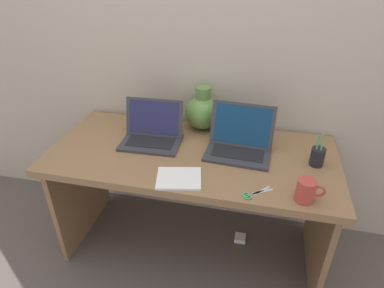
% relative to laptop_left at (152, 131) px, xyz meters
% --- Properties ---
extents(ground_plane, '(6.00, 6.00, 0.00)m').
position_rel_laptop_left_xyz_m(ground_plane, '(0.24, -0.07, -0.76)').
color(ground_plane, '#564C47').
extents(back_wall, '(4.40, 0.04, 2.40)m').
position_rel_laptop_left_xyz_m(back_wall, '(0.24, 0.31, 0.44)').
color(back_wall, '#BCAD99').
rests_on(back_wall, ground).
extents(desk, '(1.51, 0.69, 0.70)m').
position_rel_laptop_left_xyz_m(desk, '(0.24, -0.07, -0.20)').
color(desk, olive).
rests_on(desk, ground).
extents(laptop_left, '(0.33, 0.24, 0.22)m').
position_rel_laptop_left_xyz_m(laptop_left, '(0.00, 0.00, 0.00)').
color(laptop_left, '#333338').
rests_on(laptop_left, desk).
extents(laptop_right, '(0.35, 0.26, 0.24)m').
position_rel_laptop_left_xyz_m(laptop_right, '(0.48, 0.00, 0.01)').
color(laptop_right, '#333338').
rests_on(laptop_right, desk).
extents(green_vase, '(0.21, 0.21, 0.26)m').
position_rel_laptop_left_xyz_m(green_vase, '(0.24, 0.21, 0.05)').
color(green_vase, '#5B843D').
rests_on(green_vase, desk).
extents(notebook_stack, '(0.24, 0.21, 0.01)m').
position_rel_laptop_left_xyz_m(notebook_stack, '(0.23, -0.32, -0.05)').
color(notebook_stack, white).
rests_on(notebook_stack, desk).
extents(coffee_mug, '(0.12, 0.08, 0.10)m').
position_rel_laptop_left_xyz_m(coffee_mug, '(0.80, -0.34, -0.01)').
color(coffee_mug, '#B23D33').
rests_on(coffee_mug, desk).
extents(pen_cup, '(0.07, 0.07, 0.19)m').
position_rel_laptop_left_xyz_m(pen_cup, '(0.87, -0.05, -0.01)').
color(pen_cup, black).
rests_on(pen_cup, desk).
extents(scissors, '(0.13, 0.12, 0.01)m').
position_rel_laptop_left_xyz_m(scissors, '(0.58, -0.35, -0.06)').
color(scissors, '#B7B7BC').
rests_on(scissors, desk).
extents(power_brick, '(0.07, 0.07, 0.03)m').
position_rel_laptop_left_xyz_m(power_brick, '(0.54, 0.04, -0.75)').
color(power_brick, white).
rests_on(power_brick, ground).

